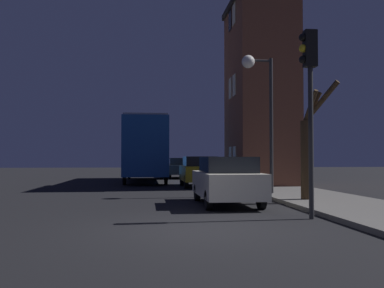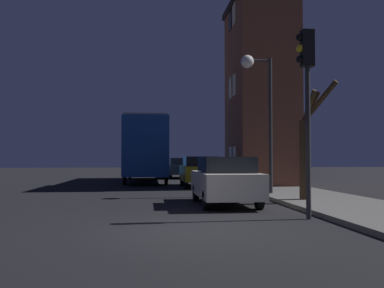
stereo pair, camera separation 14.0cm
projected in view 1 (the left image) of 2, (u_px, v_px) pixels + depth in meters
The scene contains 9 objects.
ground_plane at pixel (202, 229), 8.86m from camera, with size 120.00×120.00×0.00m, color black.
brick_building at pixel (260, 92), 22.67m from camera, with size 3.21×4.97×9.72m.
streetlamp at pixel (258, 89), 16.50m from camera, with size 1.22×0.51×5.32m.
traffic_light at pixel (309, 84), 10.37m from camera, with size 0.43×0.24×4.58m.
bare_tree at pixel (308, 147), 13.93m from camera, with size 1.00×1.12×3.79m.
bus at pixel (145, 145), 27.14m from camera, with size 2.50×10.09×3.86m.
car_near_lane at pixel (227, 180), 13.42m from camera, with size 1.70×4.11×1.51m.
car_mid_lane at pixel (199, 171), 21.97m from camera, with size 1.75×3.82×1.55m.
car_far_lane at pixel (180, 167), 31.42m from camera, with size 1.81×4.44×1.49m.
Camera 1 is at (-1.17, -8.84, 1.46)m, focal length 40.00 mm.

